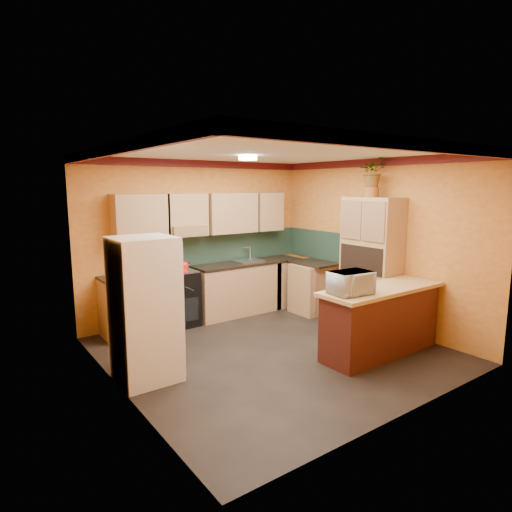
{
  "coord_description": "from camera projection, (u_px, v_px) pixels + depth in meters",
  "views": [
    {
      "loc": [
        -3.5,
        -4.46,
        2.26
      ],
      "look_at": [
        0.03,
        0.45,
        1.28
      ],
      "focal_mm": 30.0,
      "sensor_mm": 36.0,
      "label": 1
    }
  ],
  "objects": [
    {
      "name": "pantry",
      "position": [
        371.0,
        264.0,
        6.75
      ],
      "size": [
        0.48,
        0.9,
        2.1
      ],
      "primitive_type": "cube",
      "color": "tan",
      "rests_on": "ground"
    },
    {
      "name": "base_cabinets_right",
      "position": [
        315.0,
        288.0,
        7.78
      ],
      "size": [
        0.6,
        0.8,
        0.88
      ],
      "primitive_type": "cube",
      "color": "tan",
      "rests_on": "ground"
    },
    {
      "name": "breakfast_bar",
      "position": [
        380.0,
        322.0,
        5.8
      ],
      "size": [
        1.8,
        0.55,
        0.88
      ],
      "primitive_type": "cube",
      "color": "#522613",
      "rests_on": "ground"
    },
    {
      "name": "stove",
      "position": [
        177.0,
        298.0,
        6.99
      ],
      "size": [
        0.58,
        0.58,
        0.91
      ],
      "primitive_type": "cube",
      "color": "black",
      "rests_on": "ground"
    },
    {
      "name": "fern_pot",
      "position": [
        371.0,
        192.0,
        6.61
      ],
      "size": [
        0.22,
        0.22,
        0.16
      ],
      "primitive_type": "cylinder",
      "color": "brown",
      "rests_on": "pantry"
    },
    {
      "name": "kettle",
      "position": [
        183.0,
        265.0,
        6.92
      ],
      "size": [
        0.18,
        0.18,
        0.18
      ],
      "primitive_type": null,
      "rotation": [
        0.0,
        0.0,
        0.07
      ],
      "color": "red",
      "rests_on": "stove"
    },
    {
      "name": "fern",
      "position": [
        372.0,
        172.0,
        6.56
      ],
      "size": [
        0.44,
        0.39,
        0.46
      ],
      "primitive_type": "imported",
      "rotation": [
        0.0,
        0.0,
        0.08
      ],
      "color": "tan",
      "rests_on": "fern_pot"
    },
    {
      "name": "room_shell",
      "position": [
        262.0,
        199.0,
        5.86
      ],
      "size": [
        4.24,
        4.24,
        2.72
      ],
      "color": "black",
      "rests_on": "ground"
    },
    {
      "name": "base_cabinets_back",
      "position": [
        211.0,
        294.0,
        7.36
      ],
      "size": [
        3.65,
        0.6,
        0.88
      ],
      "primitive_type": "cube",
      "color": "tan",
      "rests_on": "ground"
    },
    {
      "name": "bar_top",
      "position": [
        382.0,
        289.0,
        5.72
      ],
      "size": [
        1.9,
        0.65,
        0.05
      ],
      "primitive_type": "cube",
      "color": "tan",
      "rests_on": "breakfast_bar"
    },
    {
      "name": "sink",
      "position": [
        248.0,
        261.0,
        7.72
      ],
      "size": [
        0.48,
        0.4,
        0.03
      ],
      "primitive_type": "cube",
      "color": "silver",
      "rests_on": "countertop_back"
    },
    {
      "name": "countertop_back",
      "position": [
        210.0,
        267.0,
        7.28
      ],
      "size": [
        3.65,
        0.62,
        0.04
      ],
      "primitive_type": "cube",
      "color": "black",
      "rests_on": "base_cabinets_back"
    },
    {
      "name": "countertop_right",
      "position": [
        316.0,
        263.0,
        7.7
      ],
      "size": [
        0.62,
        0.8,
        0.04
      ],
      "primitive_type": "cube",
      "color": "black",
      "rests_on": "base_cabinets_right"
    },
    {
      "name": "microwave",
      "position": [
        351.0,
        283.0,
        5.34
      ],
      "size": [
        0.55,
        0.39,
        0.29
      ],
      "primitive_type": "imported",
      "rotation": [
        0.0,
        0.0,
        -0.08
      ],
      "color": "white",
      "rests_on": "bar_top"
    },
    {
      "name": "fridge",
      "position": [
        145.0,
        310.0,
        4.96
      ],
      "size": [
        0.68,
        0.66,
        1.7
      ],
      "primitive_type": "cube",
      "color": "white",
      "rests_on": "ground"
    }
  ]
}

